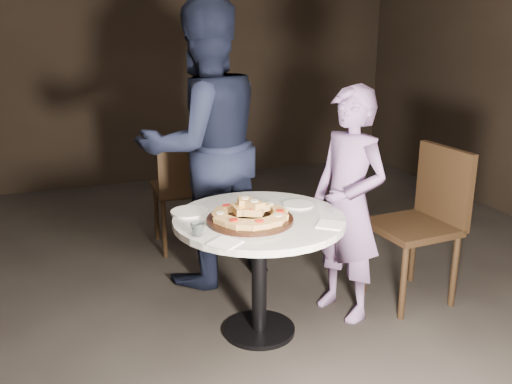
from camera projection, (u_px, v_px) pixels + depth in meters
floor at (254, 334)px, 3.35m from camera, size 7.00×7.00×0.00m
table at (259, 239)px, 3.20m from camera, size 1.26×1.26×0.72m
serving_board at (250, 220)px, 3.09m from camera, size 0.63×0.63×0.02m
focaccia_pile at (250, 212)px, 3.08m from camera, size 0.43×0.42×0.11m
plate_left at (190, 212)px, 3.22m from camera, size 0.21×0.21×0.01m
plate_right at (298, 205)px, 3.35m from camera, size 0.21×0.21×0.01m
water_glass at (198, 229)px, 2.88m from camera, size 0.09×0.09×0.07m
napkin_near at (225, 243)px, 2.79m from camera, size 0.19×0.19×0.01m
napkin_far at (330, 225)px, 3.04m from camera, size 0.19×0.19×0.01m
chair_far at (185, 183)px, 4.40m from camera, size 0.47×0.49×0.96m
chair_right at (426, 214)px, 3.65m from camera, size 0.51×0.49×1.00m
diner_navy at (204, 146)px, 3.81m from camera, size 1.05×0.88×1.91m
diner_teal at (348, 205)px, 3.40m from camera, size 0.49×0.60×1.42m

